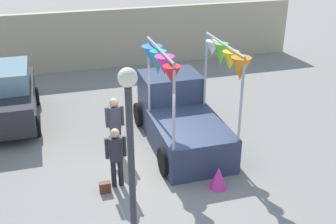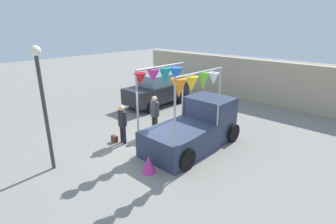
# 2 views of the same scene
# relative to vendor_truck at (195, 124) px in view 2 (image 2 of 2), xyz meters

# --- Properties ---
(ground_plane) EXTENTS (60.00, 60.00, 0.00)m
(ground_plane) POSITION_rel_vendor_truck_xyz_m (-1.08, -1.33, -0.92)
(ground_plane) COLOR gray
(vendor_truck) EXTENTS (2.43, 4.13, 3.24)m
(vendor_truck) POSITION_rel_vendor_truck_xyz_m (0.00, 0.00, 0.00)
(vendor_truck) COLOR #2D3851
(vendor_truck) RESTS_ON ground
(parked_car) EXTENTS (1.88, 4.00, 1.88)m
(parked_car) POSITION_rel_vendor_truck_xyz_m (-5.00, 2.82, 0.03)
(parked_car) COLOR #26262B
(parked_car) RESTS_ON ground
(person_customer) EXTENTS (0.53, 0.34, 1.62)m
(person_customer) POSITION_rel_vendor_truck_xyz_m (-2.24, -1.87, 0.05)
(person_customer) COLOR black
(person_customer) RESTS_ON ground
(person_vendor) EXTENTS (0.53, 0.34, 1.74)m
(person_vendor) POSITION_rel_vendor_truck_xyz_m (-1.99, -0.31, 0.14)
(person_vendor) COLOR #2D2823
(person_vendor) RESTS_ON ground
(handbag) EXTENTS (0.28, 0.16, 0.28)m
(handbag) POSITION_rel_vendor_truck_xyz_m (-2.59, -2.07, -0.78)
(handbag) COLOR #592D1E
(handbag) RESTS_ON ground
(street_lamp) EXTENTS (0.32, 0.32, 4.10)m
(street_lamp) POSITION_rel_vendor_truck_xyz_m (-2.41, -4.73, 1.74)
(street_lamp) COLOR #333338
(street_lamp) RESTS_ON ground
(brick_boundary_wall) EXTENTS (18.00, 0.36, 2.60)m
(brick_boundary_wall) POSITION_rel_vendor_truck_xyz_m (-1.08, 7.58, 0.38)
(brick_boundary_wall) COLOR tan
(brick_boundary_wall) RESTS_ON ground
(folded_kite_bundle_magenta) EXTENTS (0.53, 0.53, 0.60)m
(folded_kite_bundle_magenta) POSITION_rel_vendor_truck_xyz_m (0.17, -2.69, -0.62)
(folded_kite_bundle_magenta) COLOR #D83399
(folded_kite_bundle_magenta) RESTS_ON ground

